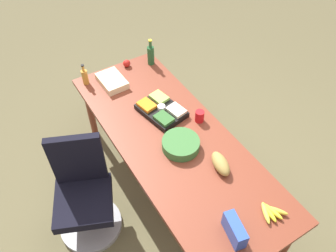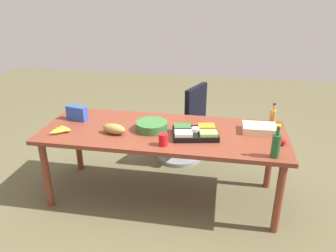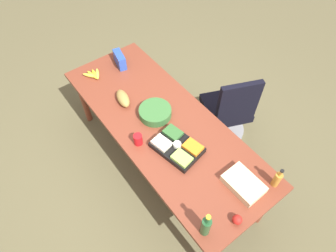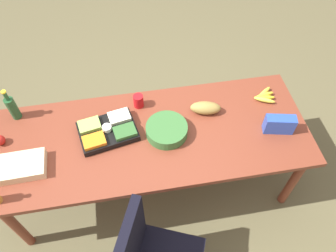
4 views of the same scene
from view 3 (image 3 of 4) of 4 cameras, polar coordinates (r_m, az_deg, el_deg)
ground_plane at (r=3.45m, az=-0.91°, el=-7.17°), size 10.00×10.00×0.00m
conference_table at (r=2.88m, az=-1.09°, el=-0.21°), size 2.39×0.91×0.76m
office_chair at (r=3.45m, az=11.26°, el=2.28°), size 0.63×0.63×1.00m
sheet_cake at (r=2.51m, az=14.33°, el=-10.74°), size 0.33×0.23×0.07m
chip_bag_blue at (r=3.39m, az=-9.27°, el=12.51°), size 0.23×0.12×0.15m
salad_bowl at (r=2.85m, az=-2.52°, el=2.63°), size 0.39×0.39×0.08m
red_solo_cup at (r=2.65m, az=-5.78°, el=-2.58°), size 0.09×0.09×0.11m
banana_bunch at (r=3.33m, az=-14.11°, el=9.56°), size 0.19×0.20×0.04m
bread_loaf at (r=2.99m, az=-8.65°, el=5.29°), size 0.26×0.16×0.10m
apple_red at (r=2.37m, az=13.17°, el=-17.13°), size 0.09×0.09×0.08m
dressing_bottle at (r=2.55m, az=20.25°, el=-9.56°), size 0.07×0.07×0.23m
wine_bottle at (r=2.24m, az=7.30°, el=-18.54°), size 0.08×0.08×0.29m
veggie_tray at (r=2.61m, az=1.77°, el=-4.01°), size 0.47×0.38×0.09m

